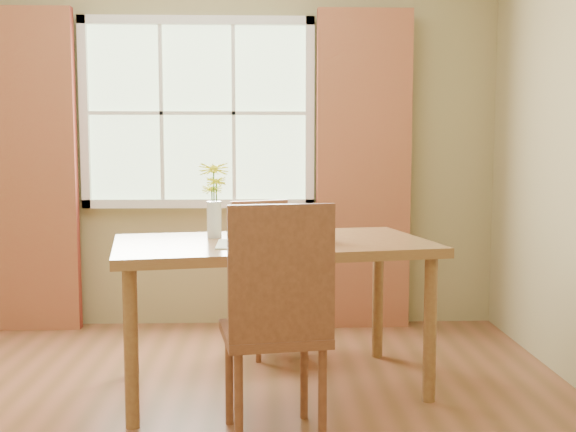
{
  "coord_description": "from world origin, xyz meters",
  "views": [
    {
      "loc": [
        0.48,
        -2.88,
        1.26
      ],
      "look_at": [
        0.59,
        0.53,
        0.91
      ],
      "focal_mm": 42.0,
      "sensor_mm": 36.0,
      "label": 1
    }
  ],
  "objects_px": {
    "dining_table": "(272,256)",
    "flower_vase": "(214,193)",
    "croissant_sandwich": "(267,229)",
    "chair_far": "(266,269)",
    "chair_near": "(277,314)",
    "water_glass": "(324,229)"
  },
  "relations": [
    {
      "from": "dining_table",
      "to": "flower_vase",
      "type": "distance_m",
      "value": 0.47
    },
    {
      "from": "croissant_sandwich",
      "to": "chair_far",
      "type": "bearing_deg",
      "value": 56.87
    },
    {
      "from": "dining_table",
      "to": "croissant_sandwich",
      "type": "xyz_separation_m",
      "value": [
        -0.03,
        -0.16,
        0.16
      ]
    },
    {
      "from": "chair_near",
      "to": "water_glass",
      "type": "height_order",
      "value": "chair_near"
    },
    {
      "from": "dining_table",
      "to": "chair_near",
      "type": "xyz_separation_m",
      "value": [
        0.01,
        -0.71,
        -0.13
      ]
    },
    {
      "from": "chair_far",
      "to": "water_glass",
      "type": "height_order",
      "value": "chair_far"
    },
    {
      "from": "chair_near",
      "to": "croissant_sandwich",
      "type": "height_order",
      "value": "chair_near"
    },
    {
      "from": "chair_near",
      "to": "croissant_sandwich",
      "type": "bearing_deg",
      "value": 84.77
    },
    {
      "from": "chair_far",
      "to": "water_glass",
      "type": "xyz_separation_m",
      "value": [
        0.3,
        -0.71,
        0.33
      ]
    },
    {
      "from": "chair_near",
      "to": "chair_far",
      "type": "height_order",
      "value": "chair_near"
    },
    {
      "from": "flower_vase",
      "to": "croissant_sandwich",
      "type": "bearing_deg",
      "value": -46.35
    },
    {
      "from": "water_glass",
      "to": "flower_vase",
      "type": "height_order",
      "value": "flower_vase"
    },
    {
      "from": "chair_near",
      "to": "dining_table",
      "type": "bearing_deg",
      "value": 81.74
    },
    {
      "from": "chair_far",
      "to": "flower_vase",
      "type": "distance_m",
      "value": 0.81
    },
    {
      "from": "flower_vase",
      "to": "water_glass",
      "type": "bearing_deg",
      "value": -15.02
    },
    {
      "from": "croissant_sandwich",
      "to": "water_glass",
      "type": "bearing_deg",
      "value": -7.61
    },
    {
      "from": "chair_far",
      "to": "flower_vase",
      "type": "height_order",
      "value": "flower_vase"
    },
    {
      "from": "water_glass",
      "to": "flower_vase",
      "type": "xyz_separation_m",
      "value": [
        -0.58,
        0.15,
        0.18
      ]
    },
    {
      "from": "croissant_sandwich",
      "to": "dining_table",
      "type": "bearing_deg",
      "value": 47.56
    },
    {
      "from": "dining_table",
      "to": "chair_far",
      "type": "bearing_deg",
      "value": 81.74
    },
    {
      "from": "croissant_sandwich",
      "to": "flower_vase",
      "type": "distance_m",
      "value": 0.44
    },
    {
      "from": "chair_far",
      "to": "croissant_sandwich",
      "type": "distance_m",
      "value": 0.93
    }
  ]
}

